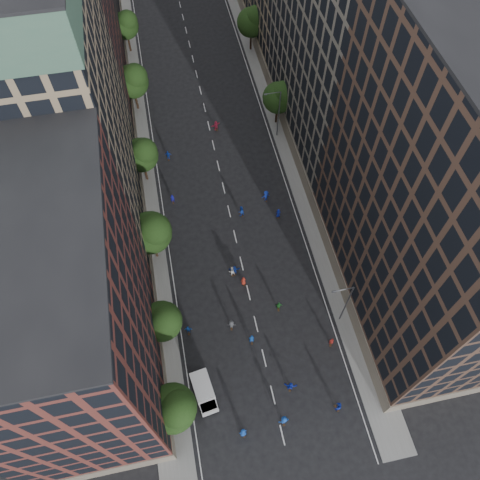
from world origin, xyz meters
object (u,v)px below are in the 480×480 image
(skater_0, at_px, (243,432))
(skater_2, at_px, (338,406))
(streetlamp_far, at_px, (278,112))
(cargo_van, at_px, (204,392))
(skater_1, at_px, (252,339))
(streetlamp_near, at_px, (345,302))

(skater_0, bearing_deg, skater_2, 172.65)
(streetlamp_far, distance_m, skater_0, 46.57)
(streetlamp_far, bearing_deg, skater_0, -108.41)
(streetlamp_far, relative_size, cargo_van, 1.84)
(skater_1, bearing_deg, skater_2, 130.02)
(streetlamp_far, distance_m, skater_2, 43.81)
(skater_1, bearing_deg, streetlamp_far, -107.66)
(streetlamp_far, relative_size, skater_2, 4.74)
(streetlamp_far, bearing_deg, cargo_van, -115.07)
(streetlamp_near, xyz_separation_m, skater_0, (-14.65, -11.00, -4.24))
(skater_1, distance_m, skater_2, 12.59)
(streetlamp_near, bearing_deg, skater_1, -176.63)
(skater_0, bearing_deg, streetlamp_near, -153.18)
(cargo_van, height_order, skater_2, cargo_van)
(skater_2, bearing_deg, skater_0, -15.12)
(skater_1, relative_size, skater_2, 1.01)
(streetlamp_far, xyz_separation_m, skater_1, (-11.44, -33.67, -4.20))
(cargo_van, bearing_deg, streetlamp_far, 56.46)
(skater_0, relative_size, skater_2, 0.98)
(cargo_van, bearing_deg, skater_0, -63.89)
(skater_0, xyz_separation_m, skater_2, (11.11, 0.53, 0.02))
(streetlamp_far, distance_m, cargo_van, 43.08)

